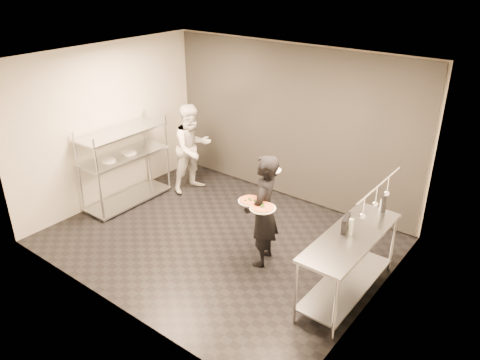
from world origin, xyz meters
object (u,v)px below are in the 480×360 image
Objects in this scene: bottle_green at (351,227)px; pass_rack at (125,163)px; pizza_plate_near at (250,200)px; bottle_clear at (382,206)px; waiter at (264,211)px; pos_monitor at (346,223)px; bottle_dark at (384,204)px; chef at (192,148)px; pizza_plate_far at (263,207)px; salad_plate at (272,169)px; prep_counter at (349,255)px.

pass_rack is at bearing -179.77° from bottle_green.
bottle_clear reaches higher than pizza_plate_near.
waiter is 1.20m from pos_monitor.
bottle_green reaches higher than pizza_plate_near.
bottle_dark is at bearing 102.98° from waiter.
chef reaches higher than pizza_plate_far.
waiter reaches higher than pass_rack.
bottle_green reaches higher than pizza_plate_far.
salad_plate reaches higher than pizza_plate_near.
pizza_plate_near is at bearing -170.21° from bottle_green.
pass_rack reaches higher than bottle_green.
waiter is 7.86× the size of bottle_green.
waiter is at bearing -73.06° from salad_plate.
salad_plate is 1.60m from bottle_dark.
bottle_dark reaches higher than prep_counter.
bottle_clear is (1.22, 1.07, -0.03)m from pizza_plate_far.
bottle_clear is at bearing 19.99° from salad_plate.
prep_counter is 1.08× the size of waiter.
prep_counter is at bearing 9.01° from pizza_plate_near.
pizza_plate_far is 1.67× the size of bottle_green.
pass_rack is 3.00m from salad_plate.
salad_plate is at bearing 113.29° from pizza_plate_far.
salad_plate is 1.11× the size of bottle_dark.
bottle_green reaches higher than bottle_clear.
bottle_clear is at bearing 10.38° from pass_rack.
bottle_green is at bearing 14.25° from pizza_plate_far.
chef reaches higher than bottle_green.
bottle_green is (1.28, 0.06, 0.19)m from waiter.
waiter is at bearing -103.94° from chef.
waiter is 1.29m from bottle_green.
waiter is 2.68m from chef.
bottle_clear is (0.17, 0.74, -0.01)m from pos_monitor.
chef is 2.92m from pizza_plate_far.
salad_plate is at bearing 157.80° from pos_monitor.
waiter is at bearing -178.13° from prep_counter.
salad_plate is (2.33, -0.83, 0.51)m from chef.
bottle_green is at bearing -40.33° from pos_monitor.
bottle_dark is (0.07, 0.80, 0.42)m from prep_counter.
pizza_plate_near is at bearing 168.20° from pizza_plate_far.
prep_counter is at bearing -95.14° from chef.
waiter reaches higher than salad_plate.
bottle_green is at bearing 0.23° from pass_rack.
chef is 6.88× the size of bottle_dark.
pass_rack is at bearing -169.62° from bottle_clear.
prep_counter is 1.27m from pizza_plate_far.
prep_counter is (4.33, 0.00, -0.14)m from pass_rack.
bottle_dark reaches higher than bottle_green.
pos_monitor is at bearing -94.75° from chef.
salad_plate reaches higher than prep_counter.
pass_rack reaches higher than prep_counter.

